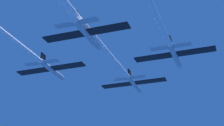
% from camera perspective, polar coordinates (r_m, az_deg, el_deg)
% --- Properties ---
extents(jet_lead, '(17.00, 51.01, 2.82)m').
position_cam_1_polar(jet_lead, '(82.29, 0.74, -0.01)').
color(jet_lead, '#B2BAC6').
extents(jet_left_wing, '(17.00, 48.49, 2.82)m').
position_cam_1_polar(jet_left_wing, '(76.55, -14.04, 2.57)').
color(jet_left_wing, '#B2BAC6').
extents(jet_right_wing, '(17.00, 47.97, 2.82)m').
position_cam_1_polar(jet_right_wing, '(66.31, 7.79, 5.63)').
color(jet_right_wing, '#B2BAC6').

